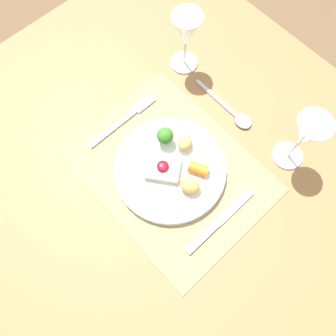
% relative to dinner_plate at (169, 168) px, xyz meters
% --- Properties ---
extents(ground_plane, '(8.00, 8.00, 0.00)m').
position_rel_dinner_plate_xyz_m(ground_plane, '(0.00, 0.00, -0.79)').
color(ground_plane, brown).
extents(dining_table, '(1.24, 1.10, 0.77)m').
position_rel_dinner_plate_xyz_m(dining_table, '(0.00, 0.00, -0.11)').
color(dining_table, olive).
rests_on(dining_table, ground_plane).
extents(placemat, '(0.47, 0.36, 0.00)m').
position_rel_dinner_plate_xyz_m(placemat, '(0.00, 0.00, -0.02)').
color(placemat, '#9E895B').
rests_on(placemat, dining_table).
extents(dinner_plate, '(0.28, 0.28, 0.07)m').
position_rel_dinner_plate_xyz_m(dinner_plate, '(0.00, 0.00, 0.00)').
color(dinner_plate, silver).
rests_on(dinner_plate, placemat).
extents(fork, '(0.02, 0.21, 0.01)m').
position_rel_dinner_plate_xyz_m(fork, '(-0.18, 0.02, -0.01)').
color(fork, '#B2B2B7').
rests_on(fork, placemat).
extents(knife, '(0.02, 0.21, 0.01)m').
position_rel_dinner_plate_xyz_m(knife, '(0.17, -0.01, -0.01)').
color(knife, '#B2B2B7').
rests_on(knife, placemat).
extents(spoon, '(0.20, 0.04, 0.01)m').
position_rel_dinner_plate_xyz_m(spoon, '(0.00, 0.23, -0.01)').
color(spoon, '#B2B2B7').
rests_on(spoon, dining_table).
extents(wine_glass_near, '(0.08, 0.08, 0.17)m').
position_rel_dinner_plate_xyz_m(wine_glass_near, '(0.17, 0.25, 0.10)').
color(wine_glass_near, white).
rests_on(wine_glass_near, dining_table).
extents(wine_glass_far, '(0.08, 0.08, 0.17)m').
position_rel_dinner_plate_xyz_m(wine_glass_far, '(-0.21, 0.25, 0.10)').
color(wine_glass_far, white).
rests_on(wine_glass_far, dining_table).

